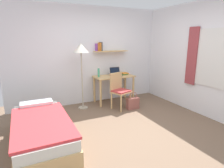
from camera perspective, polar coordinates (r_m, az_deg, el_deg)
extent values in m
plane|color=brown|center=(3.82, 4.69, -14.03)|extent=(5.28, 5.28, 0.00)
cube|color=white|center=(5.24, -6.49, 8.44)|extent=(4.40, 0.05, 2.60)
cube|color=tan|center=(5.32, -0.35, 9.90)|extent=(0.98, 0.22, 0.02)
cube|color=purple|center=(5.18, -4.76, 10.97)|extent=(0.03, 0.12, 0.20)
cube|color=orange|center=(5.18, -4.25, 10.96)|extent=(0.03, 0.16, 0.20)
cube|color=orange|center=(5.19, -3.73, 11.14)|extent=(0.03, 0.17, 0.22)
cube|color=#333338|center=(5.23, -3.34, 11.23)|extent=(0.04, 0.13, 0.24)
cube|color=white|center=(4.78, 26.55, 6.59)|extent=(0.05, 4.40, 2.60)
cube|color=silver|center=(4.62, 28.25, 6.84)|extent=(0.02, 0.87, 1.26)
cube|color=white|center=(4.63, 28.31, 6.84)|extent=(0.01, 0.81, 1.20)
cube|color=#993D42|center=(4.94, 22.98, 7.72)|extent=(0.03, 0.28, 1.36)
cube|color=tan|center=(3.55, -20.29, -14.64)|extent=(0.86, 1.91, 0.28)
cube|color=silver|center=(3.45, -20.59, -11.41)|extent=(0.83, 1.85, 0.16)
cube|color=#DB383D|center=(3.31, -20.53, -10.64)|extent=(0.88, 1.57, 0.04)
cube|color=white|center=(4.10, -21.83, -5.57)|extent=(0.60, 0.28, 0.10)
cube|color=tan|center=(5.24, 0.56, 2.33)|extent=(1.09, 0.56, 0.03)
cylinder|color=tan|center=(4.93, -3.45, -2.96)|extent=(0.06, 0.06, 0.72)
cylinder|color=tan|center=(5.37, 6.43, -1.61)|extent=(0.06, 0.06, 0.72)
cylinder|color=tan|center=(5.34, -5.36, -1.68)|extent=(0.06, 0.06, 0.72)
cylinder|color=tan|center=(5.75, 3.98, -0.52)|extent=(0.06, 0.06, 0.72)
cube|color=tan|center=(4.80, 2.76, -2.43)|extent=(0.54, 0.52, 0.03)
cube|color=#B23838|center=(4.79, 2.77, -2.09)|extent=(0.49, 0.48, 0.04)
cube|color=tan|center=(4.85, 1.22, 0.97)|extent=(0.40, 0.17, 0.43)
cylinder|color=tan|center=(4.63, 2.76, -5.96)|extent=(0.04, 0.04, 0.43)
cylinder|color=tan|center=(4.89, 5.59, -4.93)|extent=(0.04, 0.04, 0.43)
cylinder|color=tan|center=(4.85, -0.15, -5.05)|extent=(0.04, 0.04, 0.43)
cylinder|color=tan|center=(5.10, 2.71, -4.12)|extent=(0.04, 0.04, 0.43)
cylinder|color=#B2A893|center=(5.01, -8.70, -7.05)|extent=(0.24, 0.24, 0.02)
cylinder|color=#B2A893|center=(4.80, -9.01, 0.97)|extent=(0.03, 0.03, 1.41)
cone|color=silver|center=(4.69, -9.38, 10.72)|extent=(0.39, 0.39, 0.22)
cube|color=black|center=(5.25, 1.27, 2.58)|extent=(0.30, 0.23, 0.01)
cube|color=black|center=(5.30, 0.85, 3.93)|extent=(0.30, 0.07, 0.21)
cube|color=black|center=(5.30, 0.87, 3.91)|extent=(0.27, 0.06, 0.18)
cylinder|color=#42A87F|center=(5.10, -4.06, 3.44)|extent=(0.06, 0.06, 0.23)
cube|color=#4CA856|center=(5.44, 3.73, 3.05)|extent=(0.16, 0.20, 0.03)
cube|color=orange|center=(5.43, 3.89, 3.32)|extent=(0.20, 0.24, 0.02)
cube|color=#99564C|center=(4.89, 6.30, -5.82)|extent=(0.32, 0.13, 0.29)
torus|color=#99564C|center=(4.83, 6.36, -3.63)|extent=(0.22, 0.02, 0.22)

